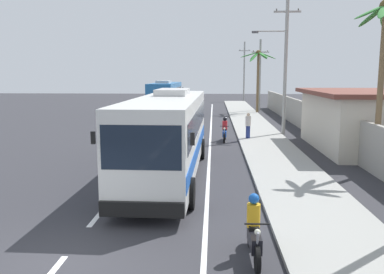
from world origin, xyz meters
name	(u,v)px	position (x,y,z in m)	size (l,w,h in m)	color
ground_plane	(59,264)	(0.00, 0.00, 0.00)	(160.00, 160.00, 0.00)	#303035
sidewalk_kerb	(283,167)	(6.80, 10.00, 0.07)	(3.20, 90.00, 0.14)	#999993
lane_markings	(188,148)	(2.07, 14.97, 0.00)	(3.50, 71.84, 0.01)	white
boundary_wall	(341,133)	(10.60, 14.00, 1.09)	(0.24, 60.00, 2.18)	#9E998E
coach_bus_foreground	(169,132)	(1.66, 8.35, 1.91)	(3.01, 12.30, 3.67)	silver
coach_bus_far_lane	(165,96)	(-1.74, 35.84, 1.89)	(3.06, 10.70, 3.63)	#2366A8
motorcycle_beside_bus	(225,131)	(4.28, 17.61, 0.64)	(0.56, 1.96, 1.56)	black
motorcycle_trailing	(254,232)	(4.53, 0.59, 0.64)	(0.56, 1.96, 1.55)	black
pedestrian_near_kerb	(248,125)	(5.83, 18.00, 1.01)	(0.36, 0.36, 1.67)	navy
utility_pole_mid	(284,63)	(8.45, 20.39, 5.08)	(3.30, 0.24, 9.56)	#9E9E99
utility_pole_far	(260,74)	(8.83, 38.92, 4.26)	(1.98, 0.24, 8.20)	#9E9E99
utility_pole_distant	(244,71)	(8.39, 57.45, 4.83)	(1.83, 0.24, 9.33)	#9E9E99
palm_second	(383,48)	(10.75, 9.42, 5.43)	(2.93, 2.62, 7.44)	brown
palm_third	(258,67)	(8.36, 36.42, 5.08)	(3.87, 3.65, 6.86)	brown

